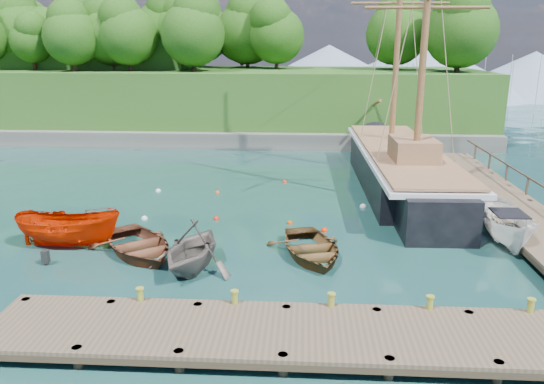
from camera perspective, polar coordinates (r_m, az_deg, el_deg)
The scene contains 24 objects.
ground at distance 21.74m, azimuth 0.39°, elevation -7.11°, with size 160.00×160.00×0.00m, color #173E39.
dock_near at distance 15.73m, azimuth 6.60°, elevation -15.05°, with size 20.00×3.20×1.10m.
dock_east at distance 30.03m, azimuth 23.66°, elevation -1.05°, with size 3.20×24.00×1.10m.
bollard_0 at distance 17.87m, azimuth -13.81°, elevation -13.00°, with size 0.26×0.26×0.45m, color olive.
bollard_1 at distance 17.26m, azimuth -3.97°, elevation -13.64°, with size 0.26×0.26×0.45m, color olive.
bollard_2 at distance 17.16m, azimuth 6.31°, elevation -13.89°, with size 0.26×0.26×0.45m, color olive.
bollard_3 at distance 17.58m, azimuth 16.42°, elevation -13.72°, with size 0.26×0.26×0.45m, color olive.
bollard_4 at distance 18.48m, azimuth 25.76°, elevation -13.19°, with size 0.26×0.26×0.45m, color olive.
rowboat_0 at distance 22.87m, azimuth -14.11°, elevation -6.42°, with size 3.40×4.76×0.99m, color brown.
rowboat_1 at distance 20.95m, azimuth -8.53°, elevation -8.22°, with size 3.41×3.95×2.08m, color #605750.
rowboat_2 at distance 21.98m, azimuth 4.21°, elevation -6.89°, with size 3.21×4.50×0.93m, color #53381C.
motorboat_orange at distance 24.54m, azimuth -20.85°, elevation -5.46°, with size 1.73×4.60×1.78m, color red.
cabin_boat_white at distance 25.28m, azimuth 23.82°, elevation -5.16°, with size 1.76×4.68×1.81m, color white.
schooner at distance 32.52m, azimuth 13.67°, elevation 2.15°, with size 4.90×25.58×18.42m.
mooring_buoy_0 at distance 27.06m, azimuth -13.56°, elevation -2.86°, with size 0.33×0.33×0.33m, color silver.
mooring_buoy_1 at distance 26.43m, azimuth -5.99°, elevation -2.95°, with size 0.29×0.29×0.29m, color red.
mooring_buoy_2 at distance 25.70m, azimuth 1.92°, elevation -3.42°, with size 0.27×0.27×0.27m, color #D64700.
mooring_buoy_3 at distance 28.59m, azimuth 9.76°, elevation -1.63°, with size 0.35×0.35×0.35m, color white.
mooring_buoy_4 at distance 30.97m, azimuth -5.89°, elevation -0.12°, with size 0.28×0.28×0.28m, color #E24A19.
mooring_buoy_5 at distance 33.17m, azimuth 1.37°, elevation 1.05°, with size 0.28×0.28×0.28m, color red.
mooring_buoy_6 at distance 31.83m, azimuth -12.13°, elevation 0.04°, with size 0.33×0.33×0.33m, color silver.
mooring_buoy_7 at distance 24.80m, azimuth 5.64°, elevation -4.22°, with size 0.32×0.32×0.32m, color red.
headland at distance 53.29m, azimuth -11.98°, elevation 12.37°, with size 51.00×19.31×12.90m.
distant_ridge at distance 90.13m, azimuth 5.68°, elevation 13.17°, with size 117.00×40.00×10.00m.
Camera 1 is at (1.07, -19.98, 8.49)m, focal length 35.00 mm.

